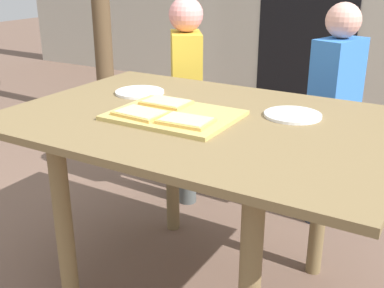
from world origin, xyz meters
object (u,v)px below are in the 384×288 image
at_px(pizza_slice_far_left, 166,102).
at_px(child_left, 186,89).
at_px(dining_table, 201,145).
at_px(child_right, 334,104).
at_px(pizza_slice_near_right, 186,121).
at_px(pizza_slice_near_left, 140,113).
at_px(plate_white_left, 140,92).
at_px(plate_white_right, 293,115).
at_px(cutting_board, 174,115).

bearing_deg(pizza_slice_far_left, child_left, 115.24).
distance_m(dining_table, child_right, 0.83).
relative_size(pizza_slice_near_right, child_left, 0.16).
bearing_deg(pizza_slice_near_left, plate_white_left, 126.61).
relative_size(dining_table, pizza_slice_near_left, 7.66).
bearing_deg(dining_table, pizza_slice_near_right, -85.59).
distance_m(pizza_slice_near_right, child_left, 0.91).
height_order(pizza_slice_near_left, child_left, child_left).
xyz_separation_m(dining_table, child_left, (-0.45, 0.65, -0.01)).
distance_m(plate_white_right, child_left, 0.88).
distance_m(plate_white_left, child_right, 0.90).
distance_m(dining_table, pizza_slice_far_left, 0.20).
bearing_deg(pizza_slice_near_right, child_right, 75.83).
bearing_deg(child_left, pizza_slice_far_left, -64.76).
bearing_deg(cutting_board, pizza_slice_near_left, -140.33).
relative_size(plate_white_right, child_right, 0.19).
height_order(cutting_board, pizza_slice_near_left, pizza_slice_near_left).
bearing_deg(child_left, pizza_slice_near_right, -59.11).
height_order(dining_table, child_right, child_right).
height_order(dining_table, plate_white_right, plate_white_right).
height_order(plate_white_left, plate_white_right, same).
bearing_deg(pizza_slice_far_left, plate_white_right, 17.35).
bearing_deg(child_left, pizza_slice_near_left, -69.34).
distance_m(cutting_board, pizza_slice_near_left, 0.11).
bearing_deg(dining_table, pizza_slice_near_left, -142.29).
relative_size(dining_table, child_left, 1.25).
xyz_separation_m(dining_table, cutting_board, (-0.07, -0.05, 0.11)).
distance_m(pizza_slice_near_right, plate_white_right, 0.37).
distance_m(cutting_board, pizza_slice_far_left, 0.11).
relative_size(pizza_slice_far_left, pizza_slice_near_left, 0.96).
bearing_deg(dining_table, child_left, 124.66).
relative_size(dining_table, plate_white_left, 6.77).
height_order(plate_white_left, child_right, child_right).
distance_m(dining_table, pizza_slice_near_right, 0.17).
xyz_separation_m(plate_white_left, plate_white_right, (0.61, 0.01, 0.00)).
bearing_deg(plate_white_right, pizza_slice_near_right, -132.71).
bearing_deg(pizza_slice_far_left, child_right, 62.95).
bearing_deg(child_left, plate_white_left, -79.24).
bearing_deg(pizza_slice_far_left, pizza_slice_near_right, -40.67).
bearing_deg(child_right, child_left, -168.21).
xyz_separation_m(pizza_slice_far_left, child_left, (-0.30, 0.63, -0.13)).
distance_m(cutting_board, child_left, 0.81).
distance_m(dining_table, child_left, 0.80).
bearing_deg(plate_white_right, cutting_board, -148.23).
relative_size(pizza_slice_far_left, plate_white_left, 0.85).
height_order(pizza_slice_far_left, child_left, child_left).
relative_size(pizza_slice_near_left, child_left, 0.16).
bearing_deg(pizza_slice_near_right, dining_table, 94.41).
relative_size(dining_table, pizza_slice_near_right, 7.74).
bearing_deg(cutting_board, child_left, 118.14).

